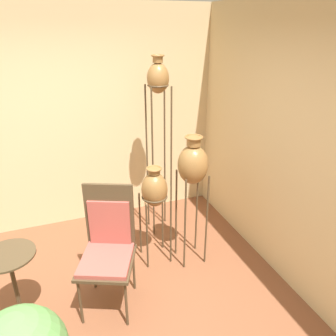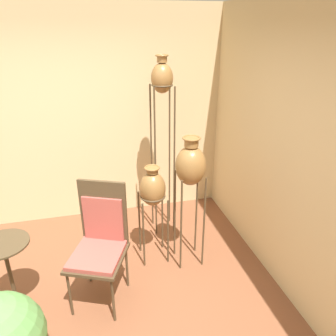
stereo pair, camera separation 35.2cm
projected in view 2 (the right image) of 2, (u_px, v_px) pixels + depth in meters
name	position (u px, v px, depth m)	size (l,w,h in m)	color
ground_plane	(77.00, 335.00, 2.82)	(14.00, 14.00, 0.00)	brown
wall_back	(65.00, 120.00, 4.07)	(8.01, 0.06, 2.70)	#D1B784
wall_right	(310.00, 169.00, 2.72)	(0.06, 8.01, 2.70)	#D1B784
vase_stand_tall	(162.00, 89.00, 3.59)	(0.25, 0.25, 2.16)	#473823
vase_stand_medium	(191.00, 167.00, 3.26)	(0.31, 0.31, 1.46)	#473823
vase_stand_short	(153.00, 190.00, 3.43)	(0.29, 0.29, 1.12)	#473823
chair	(100.00, 239.00, 3.02)	(0.64, 0.66, 1.16)	#473823
side_table	(7.00, 263.00, 2.87)	(0.44, 0.44, 0.74)	#473823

